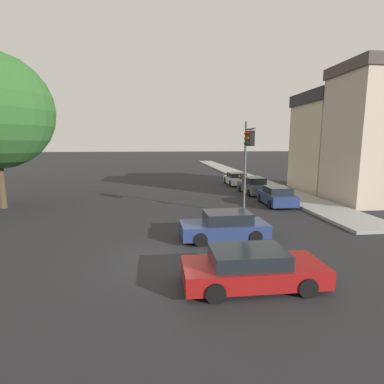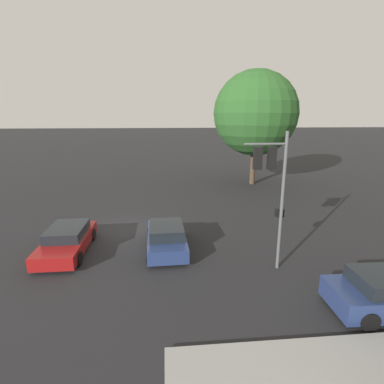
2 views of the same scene
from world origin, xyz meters
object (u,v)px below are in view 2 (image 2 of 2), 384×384
(street_tree, at_px, (255,113))
(crossing_car_1, at_px, (67,240))
(crossing_car_0, at_px, (166,237))
(traffic_signal, at_px, (271,177))

(street_tree, relative_size, crossing_car_1, 2.34)
(crossing_car_0, distance_m, crossing_car_1, 4.82)
(street_tree, relative_size, crossing_car_0, 2.53)
(street_tree, distance_m, crossing_car_0, 17.55)
(street_tree, bearing_deg, crossing_car_0, -31.03)
(traffic_signal, height_order, crossing_car_1, traffic_signal)
(traffic_signal, distance_m, crossing_car_0, 5.96)
(crossing_car_0, bearing_deg, street_tree, -32.69)
(traffic_signal, bearing_deg, crossing_car_1, 74.14)
(traffic_signal, relative_size, crossing_car_1, 1.30)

